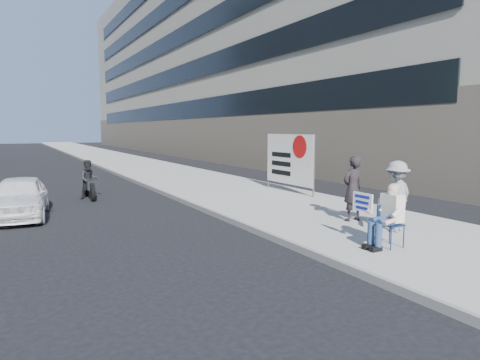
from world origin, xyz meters
TOP-DOWN VIEW (x-y plane):
  - ground at (0.00, 0.00)m, footprint 160.00×160.00m
  - near_sidewalk at (4.00, 20.00)m, footprint 5.00×120.00m
  - near_building at (17.00, 32.00)m, footprint 14.00×70.00m
  - seated_protester at (2.88, -1.27)m, footprint 0.83×1.12m
  - jogger at (4.15, -0.38)m, footprint 1.20×0.88m
  - pedestrian_woman at (4.08, 0.97)m, footprint 0.63×0.42m
  - protest_banner at (5.63, 6.10)m, footprint 0.08×3.06m
  - white_sedan_near at (-3.55, 6.34)m, footprint 1.83×3.68m
  - motorcycle at (-1.23, 8.95)m, footprint 0.71×2.04m

SIDE VIEW (x-z plane):
  - ground at x=0.00m, z-range 0.00..0.00m
  - near_sidewalk at x=4.00m, z-range 0.00..0.15m
  - white_sedan_near at x=-3.55m, z-range 0.00..1.21m
  - motorcycle at x=-1.23m, z-range -0.08..1.35m
  - seated_protester at x=2.88m, z-range 0.22..1.53m
  - jogger at x=4.15m, z-range 0.15..1.81m
  - pedestrian_woman at x=4.08m, z-range 0.15..1.86m
  - protest_banner at x=5.63m, z-range 0.30..2.50m
  - near_building at x=17.00m, z-range 0.00..20.00m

